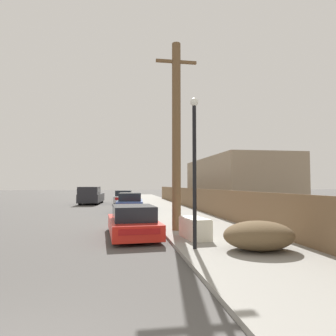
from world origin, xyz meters
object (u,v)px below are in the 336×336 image
object	(u,v)px
discarded_fridge	(195,228)
brush_pile	(259,235)
car_parked_mid	(130,203)
street_lamp	(194,160)
parked_sports_car_red	(133,222)
pickup_truck	(91,195)
utility_pole	(176,134)
car_parked_far	(124,197)

from	to	relation	value
discarded_fridge	brush_pile	distance (m)	2.60
car_parked_mid	street_lamp	distance (m)	14.01
car_parked_mid	street_lamp	bearing A→B (deg)	-80.38
brush_pile	car_parked_mid	bearing A→B (deg)	103.23
parked_sports_car_red	pickup_truck	world-z (taller)	pickup_truck
pickup_truck	utility_pole	size ratio (longest dim) A/B	0.71
discarded_fridge	brush_pile	world-z (taller)	brush_pile
car_parked_far	pickup_truck	bearing A→B (deg)	-171.53
pickup_truck	car_parked_mid	bearing A→B (deg)	115.13
car_parked_mid	car_parked_far	size ratio (longest dim) A/B	1.13
parked_sports_car_red	utility_pole	world-z (taller)	utility_pole
street_lamp	brush_pile	distance (m)	2.95
car_parked_mid	street_lamp	world-z (taller)	street_lamp
discarded_fridge	parked_sports_car_red	xyz separation A→B (m)	(-2.18, 1.36, 0.08)
discarded_fridge	brush_pile	bearing A→B (deg)	-64.42
parked_sports_car_red	pickup_truck	size ratio (longest dim) A/B	0.78
street_lamp	utility_pole	bearing A→B (deg)	88.00
parked_sports_car_red	car_parked_mid	size ratio (longest dim) A/B	0.95
discarded_fridge	street_lamp	size ratio (longest dim) A/B	0.36
parked_sports_car_red	street_lamp	size ratio (longest dim) A/B	0.97
car_parked_mid	utility_pole	size ratio (longest dim) A/B	0.58
car_parked_far	brush_pile	size ratio (longest dim) A/B	1.98
street_lamp	brush_pile	size ratio (longest dim) A/B	2.18
discarded_fridge	car_parked_mid	distance (m)	12.22
car_parked_mid	pickup_truck	world-z (taller)	pickup_truck
car_parked_far	utility_pole	world-z (taller)	utility_pole
utility_pole	street_lamp	bearing A→B (deg)	-92.00
car_parked_mid	brush_pile	world-z (taller)	car_parked_mid
utility_pole	car_parked_mid	bearing A→B (deg)	99.35
car_parked_mid	parked_sports_car_red	bearing A→B (deg)	-87.94
car_parked_far	brush_pile	world-z (taller)	car_parked_far
car_parked_mid	pickup_truck	xyz separation A→B (m)	(-3.80, 9.60, 0.25)
discarded_fridge	parked_sports_car_red	world-z (taller)	parked_sports_car_red
discarded_fridge	car_parked_far	xyz separation A→B (m)	(-2.33, 21.89, 0.17)
pickup_truck	street_lamp	bearing A→B (deg)	106.37
discarded_fridge	street_lamp	bearing A→B (deg)	-111.05
parked_sports_car_red	car_parked_far	distance (m)	20.53
brush_pile	pickup_truck	bearing A→B (deg)	106.69
street_lamp	brush_pile	xyz separation A→B (m)	(1.83, -0.49, -2.26)
discarded_fridge	utility_pole	xyz separation A→B (m)	(-0.30, 2.01, 3.77)
pickup_truck	utility_pole	world-z (taller)	utility_pole
utility_pole	street_lamp	distance (m)	3.99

